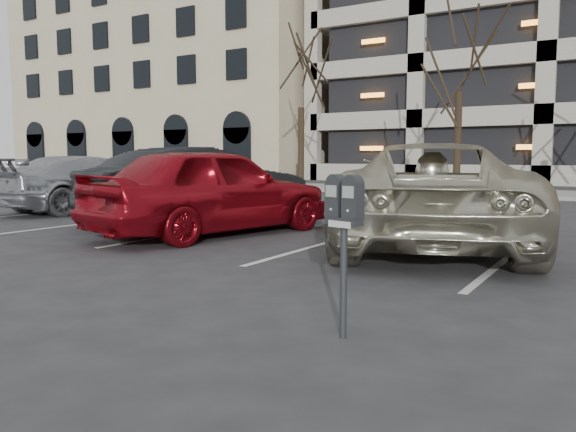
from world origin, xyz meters
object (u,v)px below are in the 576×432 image
(parking_meter, at_px, (344,216))
(suv_silver, at_px, (430,195))
(car_red, at_px, (213,190))
(tree_b, at_px, (461,28))
(tree_a, at_px, (301,58))
(car_silver, at_px, (91,183))
(car_dark, at_px, (199,186))

(parking_meter, bearing_deg, suv_silver, 114.84)
(suv_silver, bearing_deg, car_red, -6.09)
(car_red, bearing_deg, tree_b, -79.90)
(tree_a, xyz_separation_m, car_silver, (0.67, -12.17, -5.08))
(parking_meter, distance_m, car_silver, 11.92)
(suv_silver, height_order, car_dark, suv_silver)
(suv_silver, bearing_deg, car_silver, -25.66)
(tree_a, distance_m, suv_silver, 17.36)
(tree_b, bearing_deg, car_red, -92.69)
(tree_b, distance_m, car_dark, 14.15)
(parking_meter, distance_m, car_dark, 7.99)
(parking_meter, bearing_deg, tree_b, 117.13)
(suv_silver, distance_m, car_dark, 5.11)
(tree_a, height_order, car_red, tree_a)
(car_dark, bearing_deg, parking_meter, 157.84)
(tree_a, distance_m, tree_b, 7.01)
(parking_meter, height_order, car_red, car_red)
(parking_meter, relative_size, car_silver, 0.25)
(tree_a, distance_m, car_dark, 14.70)
(parking_meter, xyz_separation_m, car_dark, (-5.98, 5.29, -0.16))
(suv_silver, distance_m, car_silver, 9.47)
(tree_a, height_order, tree_b, tree_b)
(tree_a, height_order, car_silver, tree_a)
(suv_silver, xyz_separation_m, car_dark, (-5.10, 0.32, -0.01))
(car_red, bearing_deg, car_dark, -28.59)
(tree_b, distance_m, parking_meter, 19.36)
(parking_meter, xyz_separation_m, suv_silver, (-0.87, 4.97, -0.15))
(car_red, bearing_deg, parking_meter, 151.21)
(suv_silver, xyz_separation_m, car_silver, (-9.41, 1.05, -0.09))
(car_red, height_order, car_silver, car_red)
(tree_a, distance_m, car_red, 16.25)
(parking_meter, relative_size, car_red, 0.26)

